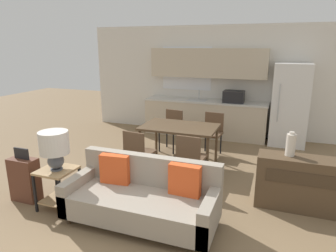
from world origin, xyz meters
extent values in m
plane|color=#7F6647|center=(0.00, 0.00, 0.00)|extent=(20.00, 20.00, 0.00)
cube|color=silver|center=(0.00, 4.63, 1.35)|extent=(6.40, 0.06, 2.70)
cube|color=white|center=(-0.58, 4.59, 1.64)|extent=(1.30, 0.01, 1.09)
cube|color=beige|center=(0.00, 4.29, 0.43)|extent=(3.00, 0.62, 0.86)
cube|color=silver|center=(0.00, 4.29, 0.88)|extent=(3.03, 0.65, 0.04)
cube|color=#B2B5B7|center=(-0.19, 4.24, 0.90)|extent=(0.48, 0.36, 0.01)
cylinder|color=#B7BABC|center=(-0.19, 4.41, 1.02)|extent=(0.02, 0.02, 0.24)
cube|color=beige|center=(0.00, 4.43, 1.80)|extent=(2.85, 0.34, 0.70)
cube|color=black|center=(0.70, 4.24, 1.04)|extent=(0.48, 0.36, 0.28)
cube|color=white|center=(1.95, 4.24, 0.92)|extent=(0.77, 0.68, 1.84)
cylinder|color=silver|center=(1.71, 3.88, 1.01)|extent=(0.02, 0.02, 0.83)
cube|color=brown|center=(0.02, 2.21, 0.75)|extent=(1.38, 0.89, 0.04)
cylinder|color=brown|center=(-0.61, 1.82, 0.37)|extent=(0.05, 0.05, 0.73)
cylinder|color=brown|center=(0.65, 1.82, 0.37)|extent=(0.05, 0.05, 0.73)
cylinder|color=brown|center=(-0.61, 2.59, 0.37)|extent=(0.05, 0.05, 0.73)
cylinder|color=brown|center=(0.65, 2.59, 0.37)|extent=(0.05, 0.05, 0.73)
cylinder|color=#3D2D1E|center=(-0.70, -0.15, 0.05)|extent=(0.05, 0.05, 0.10)
cylinder|color=#3D2D1E|center=(1.04, -0.15, 0.05)|extent=(0.05, 0.05, 0.10)
cylinder|color=#3D2D1E|center=(-0.70, 0.49, 0.05)|extent=(0.05, 0.05, 0.10)
cylinder|color=#3D2D1E|center=(1.04, 0.49, 0.05)|extent=(0.05, 0.05, 0.10)
cube|color=gray|center=(0.17, 0.17, 0.25)|extent=(1.93, 0.80, 0.30)
cube|color=gray|center=(0.17, 0.50, 0.46)|extent=(1.93, 0.14, 0.71)
cube|color=gray|center=(-0.73, 0.17, 0.32)|extent=(0.14, 0.80, 0.44)
cube|color=gray|center=(1.07, 0.17, 0.32)|extent=(0.14, 0.80, 0.44)
cube|color=#E05123|center=(-0.29, 0.37, 0.60)|extent=(0.41, 0.16, 0.40)
cube|color=#E05123|center=(0.69, 0.37, 0.60)|extent=(0.40, 0.14, 0.40)
cube|color=tan|center=(-1.08, 0.14, 0.56)|extent=(0.46, 0.46, 0.03)
cube|color=tan|center=(-1.08, 0.14, 0.13)|extent=(0.42, 0.42, 0.02)
cube|color=black|center=(-1.29, -0.07, 0.27)|extent=(0.03, 0.03, 0.55)
cube|color=black|center=(-0.86, -0.07, 0.27)|extent=(0.03, 0.03, 0.55)
cube|color=black|center=(-1.29, 0.35, 0.27)|extent=(0.03, 0.03, 0.55)
cube|color=black|center=(-0.86, 0.35, 0.27)|extent=(0.03, 0.03, 0.55)
cylinder|color=#4C515B|center=(-1.06, 0.13, 0.59)|extent=(0.16, 0.16, 0.02)
sphere|color=#4C515B|center=(-1.06, 0.13, 0.70)|extent=(0.22, 0.22, 0.22)
cylinder|color=beige|center=(-1.06, 0.13, 0.96)|extent=(0.39, 0.39, 0.30)
cube|color=brown|center=(2.13, 1.29, 0.37)|extent=(1.28, 0.39, 0.75)
cube|color=#413020|center=(2.13, 1.08, 0.52)|extent=(1.02, 0.01, 0.18)
cylinder|color=beige|center=(1.90, 1.32, 0.90)|extent=(0.13, 0.13, 0.30)
cylinder|color=beige|center=(1.90, 1.32, 1.07)|extent=(0.07, 0.07, 0.03)
cube|color=brown|center=(-0.42, 1.43, 0.46)|extent=(0.47, 0.47, 0.04)
cube|color=brown|center=(-0.45, 1.24, 0.67)|extent=(0.40, 0.08, 0.39)
cylinder|color=black|center=(-0.24, 1.58, 0.22)|extent=(0.03, 0.03, 0.44)
cylinder|color=black|center=(-0.57, 1.62, 0.22)|extent=(0.03, 0.03, 0.44)
cylinder|color=black|center=(-0.28, 1.24, 0.22)|extent=(0.03, 0.03, 0.44)
cylinder|color=black|center=(-0.61, 1.28, 0.22)|extent=(0.03, 0.03, 0.44)
cube|color=brown|center=(0.46, 1.51, 0.46)|extent=(0.44, 0.44, 0.04)
cube|color=brown|center=(0.45, 1.32, 0.67)|extent=(0.40, 0.05, 0.39)
cylinder|color=black|center=(0.64, 1.68, 0.22)|extent=(0.03, 0.03, 0.44)
cylinder|color=black|center=(0.30, 1.69, 0.22)|extent=(0.03, 0.03, 0.44)
cylinder|color=black|center=(0.62, 1.34, 0.22)|extent=(0.03, 0.03, 0.44)
cylinder|color=black|center=(0.28, 1.35, 0.22)|extent=(0.03, 0.03, 0.44)
cube|color=brown|center=(0.46, 2.94, 0.46)|extent=(0.46, 0.46, 0.04)
cube|color=brown|center=(0.48, 3.14, 0.67)|extent=(0.40, 0.07, 0.39)
cylinder|color=black|center=(0.27, 2.79, 0.22)|extent=(0.03, 0.03, 0.44)
cylinder|color=black|center=(0.61, 2.76, 0.22)|extent=(0.03, 0.03, 0.44)
cylinder|color=black|center=(0.31, 3.13, 0.22)|extent=(0.03, 0.03, 0.44)
cylinder|color=black|center=(0.64, 3.09, 0.22)|extent=(0.03, 0.03, 0.44)
cube|color=brown|center=(-0.42, 2.91, 0.46)|extent=(0.47, 0.47, 0.04)
cube|color=brown|center=(-0.40, 3.10, 0.67)|extent=(0.40, 0.09, 0.39)
cylinder|color=black|center=(-0.62, 2.76, 0.22)|extent=(0.03, 0.03, 0.44)
cylinder|color=black|center=(-0.28, 2.72, 0.22)|extent=(0.03, 0.03, 0.44)
cylinder|color=black|center=(-0.57, 3.10, 0.22)|extent=(0.03, 0.03, 0.44)
cylinder|color=black|center=(-0.23, 3.05, 0.22)|extent=(0.03, 0.03, 0.44)
cube|color=brown|center=(-1.68, 0.15, 0.32)|extent=(0.42, 0.22, 0.65)
cube|color=black|center=(-1.68, 0.15, 0.73)|extent=(0.25, 0.02, 0.16)
camera|label=1|loc=(1.67, -2.89, 2.21)|focal=32.00mm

